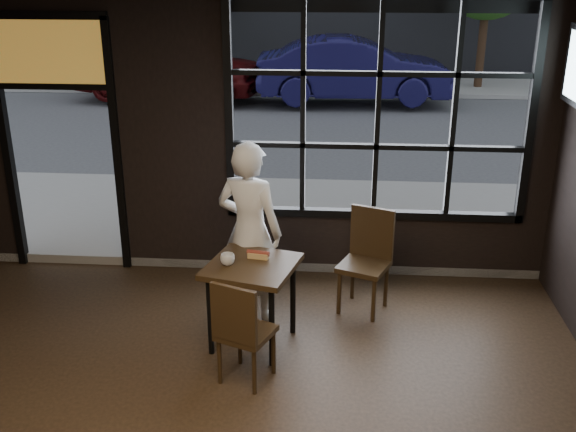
# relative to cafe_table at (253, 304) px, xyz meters

# --- Properties ---
(window_frame) EXTENTS (3.06, 0.12, 2.28)m
(window_frame) POSITION_rel_cafe_table_xyz_m (1.10, 1.49, 1.41)
(window_frame) COLOR black
(window_frame) RESTS_ON ground
(stained_transom) EXTENTS (1.20, 0.06, 0.70)m
(stained_transom) POSITION_rel_cafe_table_xyz_m (-2.20, 1.49, 1.96)
(stained_transom) COLOR orange
(stained_transom) RESTS_ON ground
(street_asphalt) EXTENTS (60.00, 41.00, 0.04)m
(street_asphalt) POSITION_rel_cafe_table_xyz_m (-0.10, 21.99, -0.41)
(street_asphalt) COLOR #545456
(street_asphalt) RESTS_ON ground
(cafe_table) EXTENTS (0.88, 0.88, 0.78)m
(cafe_table) POSITION_rel_cafe_table_xyz_m (0.00, 0.00, 0.00)
(cafe_table) COLOR black
(cafe_table) RESTS_ON floor
(chair_near) EXTENTS (0.52, 0.52, 0.91)m
(chair_near) POSITION_rel_cafe_table_xyz_m (0.02, -0.55, 0.07)
(chair_near) COLOR black
(chair_near) RESTS_ON floor
(chair_window) EXTENTS (0.57, 0.57, 1.00)m
(chair_window) POSITION_rel_cafe_table_xyz_m (0.99, 0.69, 0.11)
(chair_window) COLOR black
(chair_window) RESTS_ON floor
(man) EXTENTS (0.73, 0.59, 1.73)m
(man) POSITION_rel_cafe_table_xyz_m (-0.08, 0.50, 0.47)
(man) COLOR silver
(man) RESTS_ON floor
(hotdog) EXTENTS (0.21, 0.11, 0.06)m
(hotdog) POSITION_rel_cafe_table_xyz_m (0.04, 0.12, 0.42)
(hotdog) COLOR tan
(hotdog) RESTS_ON cafe_table
(cup) EXTENTS (0.13, 0.13, 0.10)m
(cup) POSITION_rel_cafe_table_xyz_m (-0.20, -0.03, 0.43)
(cup) COLOR silver
(cup) RESTS_ON cafe_table
(navy_car) EXTENTS (4.51, 1.78, 1.46)m
(navy_car) POSITION_rel_cafe_table_xyz_m (1.02, 10.48, 0.44)
(navy_car) COLOR #12103A
(navy_car) RESTS_ON street_asphalt
(maroon_car) EXTENTS (4.67, 2.19, 1.55)m
(maroon_car) POSITION_rel_cafe_table_xyz_m (-3.39, 10.68, 0.48)
(maroon_car) COLOR #450A0B
(maroon_car) RESTS_ON street_asphalt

